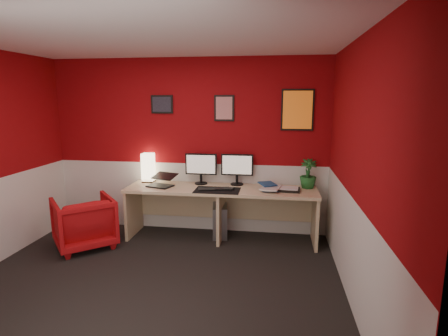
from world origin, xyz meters
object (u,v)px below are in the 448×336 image
(potted_plant, at_px, (308,174))
(zen_tray, at_px, (287,189))
(armchair, at_px, (84,222))
(pc_tower, at_px, (220,220))
(monitor_left, at_px, (201,164))
(shoji_lamp, at_px, (148,168))
(laptop, at_px, (160,179))
(monitor_right, at_px, (237,165))
(desk, at_px, (221,214))

(potted_plant, bearing_deg, zen_tray, -146.90)
(zen_tray, height_order, armchair, zen_tray)
(zen_tray, distance_m, pc_tower, 1.07)
(monitor_left, bearing_deg, potted_plant, -1.03)
(shoji_lamp, relative_size, armchair, 0.55)
(monitor_left, height_order, zen_tray, monitor_left)
(monitor_left, relative_size, armchair, 0.79)
(shoji_lamp, height_order, potted_plant, shoji_lamp)
(potted_plant, bearing_deg, laptop, -173.95)
(monitor_right, bearing_deg, desk, -129.65)
(shoji_lamp, xyz_separation_m, potted_plant, (2.28, -0.05, -0.00))
(shoji_lamp, height_order, zen_tray, shoji_lamp)
(desk, height_order, shoji_lamp, shoji_lamp)
(monitor_right, relative_size, zen_tray, 1.66)
(desk, xyz_separation_m, pc_tower, (-0.04, 0.13, -0.14))
(shoji_lamp, distance_m, armchair, 1.15)
(pc_tower, height_order, armchair, armchair)
(monitor_right, bearing_deg, armchair, -158.87)
(monitor_right, relative_size, pc_tower, 1.29)
(shoji_lamp, height_order, pc_tower, shoji_lamp)
(shoji_lamp, bearing_deg, pc_tower, -4.89)
(laptop, bearing_deg, monitor_right, 32.41)
(desk, bearing_deg, zen_tray, -0.45)
(shoji_lamp, xyz_separation_m, monitor_left, (0.79, -0.02, 0.09))
(pc_tower, bearing_deg, shoji_lamp, 166.07)
(desk, relative_size, monitor_right, 4.48)
(desk, relative_size, potted_plant, 6.52)
(desk, height_order, laptop, laptop)
(desk, xyz_separation_m, shoji_lamp, (-1.11, 0.23, 0.56))
(armchair, bearing_deg, shoji_lamp, -171.39)
(armchair, bearing_deg, pc_tower, 160.00)
(laptop, height_order, zen_tray, laptop)
(zen_tray, bearing_deg, desk, 179.55)
(desk, bearing_deg, potted_plant, 8.79)
(desk, distance_m, monitor_left, 0.76)
(shoji_lamp, height_order, monitor_right, monitor_right)
(desk, height_order, monitor_left, monitor_left)
(laptop, height_order, monitor_right, monitor_right)
(laptop, height_order, pc_tower, laptop)
(desk, xyz_separation_m, laptop, (-0.85, -0.03, 0.47))
(monitor_left, distance_m, zen_tray, 1.25)
(desk, relative_size, shoji_lamp, 6.50)
(laptop, bearing_deg, shoji_lamp, 153.00)
(monitor_left, bearing_deg, desk, -32.82)
(monitor_left, distance_m, potted_plant, 1.49)
(shoji_lamp, xyz_separation_m, zen_tray, (1.99, -0.23, -0.18))
(potted_plant, relative_size, armchair, 0.54)
(monitor_left, height_order, potted_plant, monitor_left)
(monitor_right, bearing_deg, laptop, -165.76)
(desk, bearing_deg, monitor_left, 147.18)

